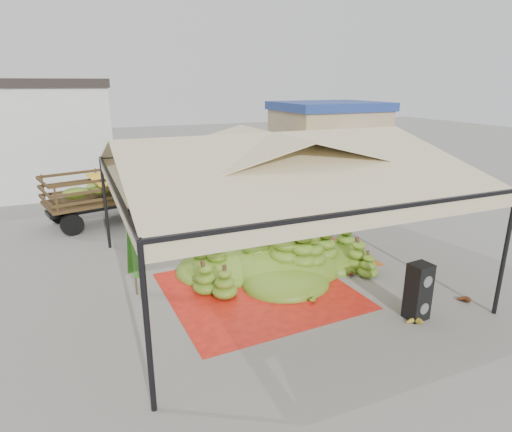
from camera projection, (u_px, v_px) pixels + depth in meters
name	position (u px, v px, depth m)	size (l,w,h in m)	color
ground	(270.00, 275.00, 12.16)	(90.00, 90.00, 0.00)	slate
canopy_tent	(271.00, 160.00, 11.17)	(8.10, 8.10, 4.00)	black
building_tan	(328.00, 135.00, 26.70)	(6.30, 5.30, 4.10)	tan
tarp_left	(258.00, 290.00, 11.26)	(4.58, 4.37, 0.01)	red
tarp_right	(294.00, 252.00, 13.77)	(3.89, 4.08, 0.01)	#CC5F13
banana_heap	(283.00, 244.00, 12.60)	(6.24, 5.12, 1.34)	#467217
hand_yellow_a	(306.00, 295.00, 10.81)	(0.45, 0.36, 0.20)	gold
hand_yellow_b	(415.00, 322.00, 9.58)	(0.46, 0.37, 0.21)	gold
hand_red_a	(347.00, 272.00, 12.09)	(0.44, 0.36, 0.20)	#521612
hand_red_b	(463.00, 299.00, 10.57)	(0.47, 0.39, 0.21)	#603015
hand_green	(308.00, 297.00, 10.66)	(0.49, 0.40, 0.22)	#56861C
hanging_bunches	(341.00, 183.00, 11.61)	(3.24, 0.24, 0.20)	#3C7718
speaker_stack	(418.00, 291.00, 9.75)	(0.53, 0.47, 1.35)	black
banana_leaves	(135.00, 292.00, 11.14)	(0.96, 1.36, 3.70)	#24671B
vendor	(212.00, 198.00, 16.65)	(0.69, 0.45, 1.88)	gray
truck_left	(130.00, 187.00, 17.09)	(6.10, 3.30, 1.99)	#473417
truck_right	(317.00, 154.00, 23.26)	(7.38, 3.11, 2.47)	#533D1B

